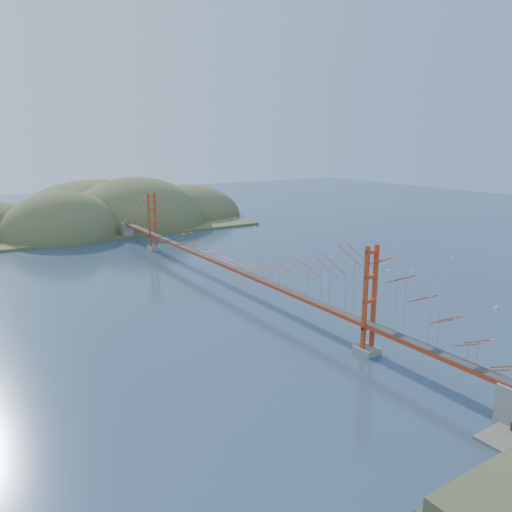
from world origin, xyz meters
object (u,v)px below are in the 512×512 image
sailboat_0 (332,257)px  bridge (225,241)px  sailboat_1 (311,258)px  sailboat_2 (412,272)px

sailboat_0 → bridge: bearing=-169.6°
bridge → sailboat_1: 24.14m
sailboat_0 → sailboat_1: bearing=154.7°
bridge → sailboat_0: 27.17m
sailboat_2 → sailboat_1: (-7.91, 17.35, 0.00)m
sailboat_2 → sailboat_1: bearing=114.5°
sailboat_0 → sailboat_2: bearing=-74.7°
sailboat_0 → sailboat_1: sailboat_0 is taller
sailboat_0 → sailboat_2: (4.27, -15.63, -0.01)m
bridge → sailboat_1: (22.22, 6.46, -6.87)m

